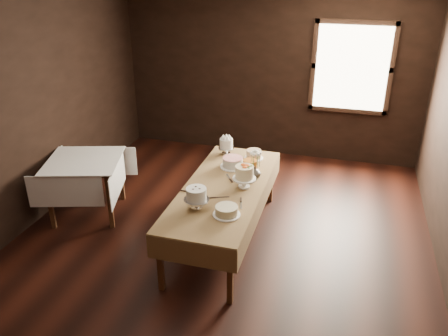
{
  "coord_description": "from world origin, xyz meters",
  "views": [
    {
      "loc": [
        1.3,
        -4.4,
        3.21
      ],
      "look_at": [
        0.0,
        0.2,
        0.95
      ],
      "focal_mm": 36.28,
      "sensor_mm": 36.0,
      "label": 1
    }
  ],
  "objects_px": {
    "cake_meringue": "(226,147)",
    "cake_server_e": "(194,192)",
    "cake_server_b": "(241,205)",
    "cake_cream": "(227,211)",
    "flower_vase": "(255,172)",
    "display_table": "(224,190)",
    "cake_lattice": "(233,163)",
    "cake_server_a": "(223,197)",
    "side_table": "(84,167)",
    "cake_speckled": "(254,155)",
    "cake_server_d": "(251,180)",
    "cake_swirl": "(196,199)",
    "cake_caramel": "(250,166)",
    "cake_flowers": "(244,178)",
    "cake_server_c": "(228,176)"
  },
  "relations": [
    {
      "from": "cake_meringue",
      "to": "cake_cream",
      "type": "bearing_deg",
      "value": -74.28
    },
    {
      "from": "cake_lattice",
      "to": "cake_flowers",
      "type": "relative_size",
      "value": 1.25
    },
    {
      "from": "cake_server_e",
      "to": "flower_vase",
      "type": "distance_m",
      "value": 0.82
    },
    {
      "from": "cake_caramel",
      "to": "cake_flowers",
      "type": "xyz_separation_m",
      "value": [
        0.03,
        -0.45,
        0.05
      ]
    },
    {
      "from": "display_table",
      "to": "cake_server_c",
      "type": "xyz_separation_m",
      "value": [
        -0.02,
        0.26,
        0.06
      ]
    },
    {
      "from": "display_table",
      "to": "cake_server_d",
      "type": "height_order",
      "value": "cake_server_d"
    },
    {
      "from": "cake_speckled",
      "to": "cake_server_c",
      "type": "xyz_separation_m",
      "value": [
        -0.18,
        -0.63,
        -0.05
      ]
    },
    {
      "from": "cake_lattice",
      "to": "cake_server_a",
      "type": "xyz_separation_m",
      "value": [
        0.1,
        -0.81,
        -0.05
      ]
    },
    {
      "from": "cake_server_a",
      "to": "cake_server_e",
      "type": "distance_m",
      "value": 0.35
    },
    {
      "from": "cake_flowers",
      "to": "cake_server_a",
      "type": "relative_size",
      "value": 1.18
    },
    {
      "from": "cake_server_a",
      "to": "cake_server_b",
      "type": "height_order",
      "value": "same"
    },
    {
      "from": "cake_flowers",
      "to": "cake_server_b",
      "type": "xyz_separation_m",
      "value": [
        0.07,
        -0.43,
        -0.12
      ]
    },
    {
      "from": "cake_lattice",
      "to": "cake_server_e",
      "type": "distance_m",
      "value": 0.84
    },
    {
      "from": "side_table",
      "to": "cake_server_a",
      "type": "bearing_deg",
      "value": -10.33
    },
    {
      "from": "cake_server_c",
      "to": "flower_vase",
      "type": "bearing_deg",
      "value": -110.98
    },
    {
      "from": "side_table",
      "to": "cake_server_a",
      "type": "height_order",
      "value": "side_table"
    },
    {
      "from": "display_table",
      "to": "cake_caramel",
      "type": "distance_m",
      "value": 0.55
    },
    {
      "from": "cake_flowers",
      "to": "cake_server_a",
      "type": "bearing_deg",
      "value": -119.51
    },
    {
      "from": "cake_lattice",
      "to": "cake_server_b",
      "type": "height_order",
      "value": "cake_lattice"
    },
    {
      "from": "cake_server_b",
      "to": "cake_flowers",
      "type": "bearing_deg",
      "value": 175.24
    },
    {
      "from": "cake_lattice",
      "to": "cake_swirl",
      "type": "height_order",
      "value": "cake_swirl"
    },
    {
      "from": "cake_server_b",
      "to": "cake_server_e",
      "type": "distance_m",
      "value": 0.61
    },
    {
      "from": "cake_server_d",
      "to": "cake_speckled",
      "type": "bearing_deg",
      "value": 64.35
    },
    {
      "from": "display_table",
      "to": "cake_meringue",
      "type": "relative_size",
      "value": 10.07
    },
    {
      "from": "cake_server_b",
      "to": "cake_server_e",
      "type": "xyz_separation_m",
      "value": [
        -0.59,
        0.14,
        0.0
      ]
    },
    {
      "from": "side_table",
      "to": "cake_lattice",
      "type": "bearing_deg",
      "value": 13.41
    },
    {
      "from": "cake_server_d",
      "to": "flower_vase",
      "type": "distance_m",
      "value": 0.11
    },
    {
      "from": "cake_server_e",
      "to": "cake_lattice",
      "type": "bearing_deg",
      "value": 73.67
    },
    {
      "from": "cake_swirl",
      "to": "flower_vase",
      "type": "height_order",
      "value": "cake_swirl"
    },
    {
      "from": "side_table",
      "to": "cake_server_e",
      "type": "xyz_separation_m",
      "value": [
        1.64,
        -0.35,
        0.04
      ]
    },
    {
      "from": "cake_swirl",
      "to": "cake_cream",
      "type": "xyz_separation_m",
      "value": [
        0.35,
        -0.05,
        -0.06
      ]
    },
    {
      "from": "cake_meringue",
      "to": "cake_caramel",
      "type": "distance_m",
      "value": 0.63
    },
    {
      "from": "side_table",
      "to": "cake_speckled",
      "type": "relative_size",
      "value": 4.6
    },
    {
      "from": "cake_swirl",
      "to": "flower_vase",
      "type": "xyz_separation_m",
      "value": [
        0.45,
        0.89,
        -0.04
      ]
    },
    {
      "from": "display_table",
      "to": "flower_vase",
      "type": "height_order",
      "value": "flower_vase"
    },
    {
      "from": "display_table",
      "to": "cake_meringue",
      "type": "height_order",
      "value": "cake_meringue"
    },
    {
      "from": "cake_server_c",
      "to": "cake_swirl",
      "type": "bearing_deg",
      "value": 139.3
    },
    {
      "from": "cake_meringue",
      "to": "cake_server_b",
      "type": "relative_size",
      "value": 0.98
    },
    {
      "from": "cake_server_d",
      "to": "cake_server_e",
      "type": "bearing_deg",
      "value": -174.22
    },
    {
      "from": "cake_meringue",
      "to": "cake_speckled",
      "type": "distance_m",
      "value": 0.41
    },
    {
      "from": "display_table",
      "to": "cake_lattice",
      "type": "relative_size",
      "value": 6.65
    },
    {
      "from": "side_table",
      "to": "cake_server_b",
      "type": "distance_m",
      "value": 2.29
    },
    {
      "from": "cake_cream",
      "to": "flower_vase",
      "type": "height_order",
      "value": "flower_vase"
    },
    {
      "from": "cake_caramel",
      "to": "cake_server_a",
      "type": "height_order",
      "value": "cake_caramel"
    },
    {
      "from": "cake_flowers",
      "to": "cake_server_e",
      "type": "distance_m",
      "value": 0.61
    },
    {
      "from": "cake_speckled",
      "to": "cake_server_d",
      "type": "distance_m",
      "value": 0.66
    },
    {
      "from": "side_table",
      "to": "cake_lattice",
      "type": "distance_m",
      "value": 1.95
    },
    {
      "from": "cake_meringue",
      "to": "cake_server_b",
      "type": "xyz_separation_m",
      "value": [
        0.54,
        -1.32,
        -0.1
      ]
    },
    {
      "from": "cake_meringue",
      "to": "cake_server_e",
      "type": "distance_m",
      "value": 1.19
    },
    {
      "from": "display_table",
      "to": "cake_swirl",
      "type": "relative_size",
      "value": 7.72
    }
  ]
}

